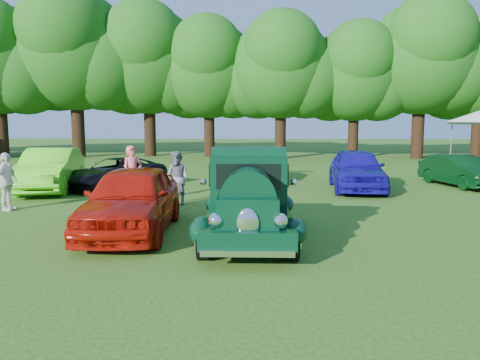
{
  "coord_description": "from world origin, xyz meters",
  "views": [
    {
      "loc": [
        1.27,
        -11.04,
        2.76
      ],
      "look_at": [
        0.89,
        1.98,
        1.1
      ],
      "focal_mm": 35.0,
      "sensor_mm": 36.0,
      "label": 1
    }
  ],
  "objects_px": {
    "back_car_orange": "(256,168)",
    "spectator_pink": "(133,174)",
    "back_car_black": "(116,173)",
    "back_car_lime": "(50,170)",
    "spectator_grey": "(177,178)",
    "spectator_white": "(6,182)",
    "back_car_green": "(459,171)",
    "hero_pickup": "(249,203)",
    "back_car_blue": "(356,169)",
    "red_convertible": "(132,199)"
  },
  "relations": [
    {
      "from": "back_car_black",
      "to": "back_car_green",
      "type": "relative_size",
      "value": 1.11
    },
    {
      "from": "spectator_grey",
      "to": "spectator_white",
      "type": "relative_size",
      "value": 0.99
    },
    {
      "from": "back_car_orange",
      "to": "spectator_pink",
      "type": "relative_size",
      "value": 2.44
    },
    {
      "from": "back_car_orange",
      "to": "back_car_blue",
      "type": "relative_size",
      "value": 0.96
    },
    {
      "from": "back_car_green",
      "to": "spectator_grey",
      "type": "distance_m",
      "value": 12.08
    },
    {
      "from": "back_car_lime",
      "to": "spectator_pink",
      "type": "relative_size",
      "value": 2.64
    },
    {
      "from": "spectator_pink",
      "to": "spectator_white",
      "type": "distance_m",
      "value": 3.83
    },
    {
      "from": "spectator_pink",
      "to": "spectator_white",
      "type": "bearing_deg",
      "value": 163.97
    },
    {
      "from": "red_convertible",
      "to": "back_car_green",
      "type": "bearing_deg",
      "value": 34.11
    },
    {
      "from": "hero_pickup",
      "to": "back_car_black",
      "type": "relative_size",
      "value": 1.14
    },
    {
      "from": "back_car_blue",
      "to": "red_convertible",
      "type": "bearing_deg",
      "value": -128.8
    },
    {
      "from": "hero_pickup",
      "to": "red_convertible",
      "type": "relative_size",
      "value": 1.04
    },
    {
      "from": "back_car_orange",
      "to": "back_car_blue",
      "type": "bearing_deg",
      "value": -16.15
    },
    {
      "from": "back_car_blue",
      "to": "spectator_grey",
      "type": "xyz_separation_m",
      "value": [
        -6.61,
        -3.52,
        0.05
      ]
    },
    {
      "from": "hero_pickup",
      "to": "spectator_pink",
      "type": "height_order",
      "value": "hero_pickup"
    },
    {
      "from": "red_convertible",
      "to": "spectator_white",
      "type": "height_order",
      "value": "spectator_white"
    },
    {
      "from": "back_car_black",
      "to": "back_car_blue",
      "type": "distance_m",
      "value": 9.73
    },
    {
      "from": "hero_pickup",
      "to": "spectator_pink",
      "type": "relative_size",
      "value": 2.63
    },
    {
      "from": "back_car_black",
      "to": "spectator_pink",
      "type": "relative_size",
      "value": 2.32
    },
    {
      "from": "hero_pickup",
      "to": "spectator_white",
      "type": "distance_m",
      "value": 8.15
    },
    {
      "from": "hero_pickup",
      "to": "spectator_pink",
      "type": "xyz_separation_m",
      "value": [
        -3.96,
        4.75,
        0.1
      ]
    },
    {
      "from": "red_convertible",
      "to": "spectator_grey",
      "type": "relative_size",
      "value": 2.76
    },
    {
      "from": "red_convertible",
      "to": "back_car_orange",
      "type": "height_order",
      "value": "red_convertible"
    },
    {
      "from": "hero_pickup",
      "to": "back_car_orange",
      "type": "distance_m",
      "value": 9.85
    },
    {
      "from": "back_car_blue",
      "to": "spectator_white",
      "type": "distance_m",
      "value": 12.6
    },
    {
      "from": "back_car_lime",
      "to": "back_car_orange",
      "type": "distance_m",
      "value": 8.49
    },
    {
      "from": "red_convertible",
      "to": "back_car_black",
      "type": "bearing_deg",
      "value": 107.2
    },
    {
      "from": "red_convertible",
      "to": "back_car_blue",
      "type": "height_order",
      "value": "red_convertible"
    },
    {
      "from": "back_car_lime",
      "to": "back_car_orange",
      "type": "relative_size",
      "value": 1.08
    },
    {
      "from": "back_car_lime",
      "to": "spectator_grey",
      "type": "height_order",
      "value": "spectator_grey"
    },
    {
      "from": "back_car_blue",
      "to": "back_car_black",
      "type": "bearing_deg",
      "value": -175.74
    },
    {
      "from": "spectator_white",
      "to": "back_car_green",
      "type": "bearing_deg",
      "value": -65.29
    },
    {
      "from": "red_convertible",
      "to": "spectator_grey",
      "type": "xyz_separation_m",
      "value": [
        0.5,
        3.86,
        0.05
      ]
    },
    {
      "from": "back_car_orange",
      "to": "back_car_green",
      "type": "height_order",
      "value": "back_car_orange"
    },
    {
      "from": "back_car_orange",
      "to": "back_car_black",
      "type": "bearing_deg",
      "value": -153.08
    },
    {
      "from": "spectator_pink",
      "to": "spectator_white",
      "type": "height_order",
      "value": "spectator_pink"
    },
    {
      "from": "back_car_black",
      "to": "spectator_pink",
      "type": "height_order",
      "value": "spectator_pink"
    },
    {
      "from": "back_car_lime",
      "to": "back_car_black",
      "type": "distance_m",
      "value": 2.51
    },
    {
      "from": "red_convertible",
      "to": "back_car_black",
      "type": "distance_m",
      "value": 7.98
    },
    {
      "from": "spectator_pink",
      "to": "back_car_lime",
      "type": "bearing_deg",
      "value": 107.94
    },
    {
      "from": "back_car_black",
      "to": "spectator_pink",
      "type": "bearing_deg",
      "value": -35.24
    },
    {
      "from": "back_car_orange",
      "to": "spectator_white",
      "type": "height_order",
      "value": "spectator_white"
    },
    {
      "from": "back_car_blue",
      "to": "spectator_grey",
      "type": "bearing_deg",
      "value": -146.81
    },
    {
      "from": "red_convertible",
      "to": "back_car_blue",
      "type": "bearing_deg",
      "value": 44.12
    },
    {
      "from": "back_car_lime",
      "to": "back_car_blue",
      "type": "xyz_separation_m",
      "value": [
        12.09,
        0.67,
        -0.01
      ]
    },
    {
      "from": "hero_pickup",
      "to": "back_car_orange",
      "type": "xyz_separation_m",
      "value": [
        0.2,
        9.85,
        -0.18
      ]
    },
    {
      "from": "back_car_blue",
      "to": "spectator_white",
      "type": "height_order",
      "value": "spectator_white"
    },
    {
      "from": "back_car_lime",
      "to": "spectator_white",
      "type": "relative_size",
      "value": 2.84
    },
    {
      "from": "back_car_green",
      "to": "spectator_white",
      "type": "distance_m",
      "value": 17.25
    },
    {
      "from": "back_car_lime",
      "to": "spectator_pink",
      "type": "distance_m",
      "value": 4.64
    }
  ]
}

